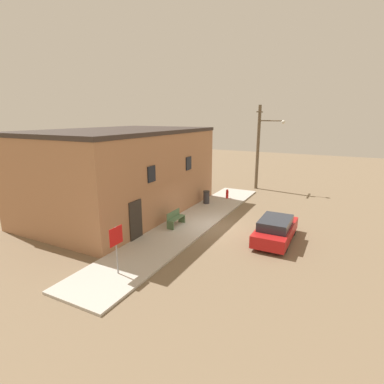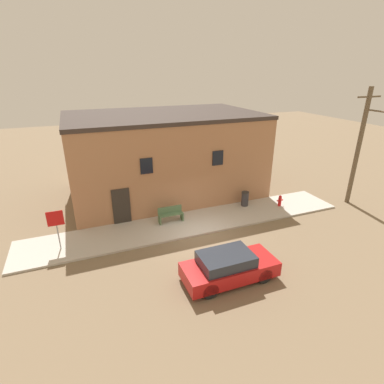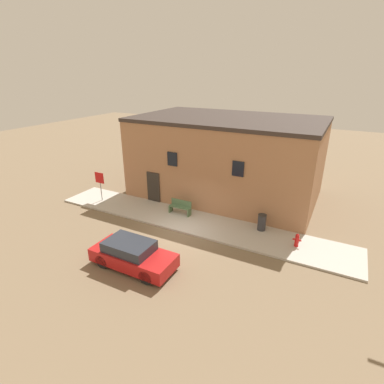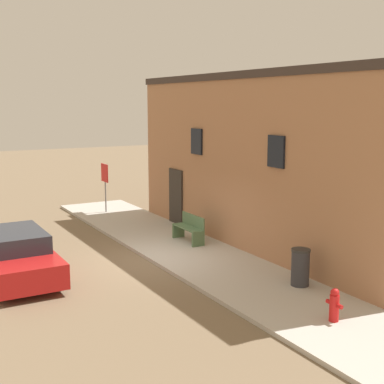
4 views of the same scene
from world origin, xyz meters
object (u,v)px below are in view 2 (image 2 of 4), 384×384
(stop_sign, at_px, (56,223))
(trash_bin, at_px, (245,199))
(parked_car, at_px, (229,267))
(fire_hydrant, at_px, (280,201))
(bench, at_px, (171,214))
(utility_pole, at_px, (361,145))

(stop_sign, relative_size, trash_bin, 2.15)
(trash_bin, distance_m, parked_car, 7.54)
(fire_hydrant, relative_size, parked_car, 0.18)
(stop_sign, bearing_deg, bench, 6.92)
(trash_bin, height_order, utility_pole, utility_pole)
(fire_hydrant, distance_m, utility_pole, 6.06)
(bench, xyz_separation_m, trash_bin, (5.17, 0.33, 0.04))
(bench, xyz_separation_m, utility_pole, (12.07, -1.68, 3.44))
(stop_sign, relative_size, parked_car, 0.51)
(parked_car, bearing_deg, utility_pole, 19.76)
(bench, height_order, utility_pole, utility_pole)
(fire_hydrant, xyz_separation_m, trash_bin, (-2.10, 0.87, 0.12))
(parked_car, bearing_deg, trash_bin, 53.86)
(bench, height_order, parked_car, parked_car)
(fire_hydrant, xyz_separation_m, utility_pole, (4.81, -1.14, 3.52))
(bench, relative_size, parked_car, 0.36)
(utility_pole, distance_m, parked_car, 12.52)
(trash_bin, bearing_deg, stop_sign, -174.60)
(fire_hydrant, height_order, utility_pole, utility_pole)
(trash_bin, bearing_deg, fire_hydrant, -22.60)
(stop_sign, xyz_separation_m, parked_car, (6.70, -5.03, -0.93))
(stop_sign, relative_size, bench, 1.43)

